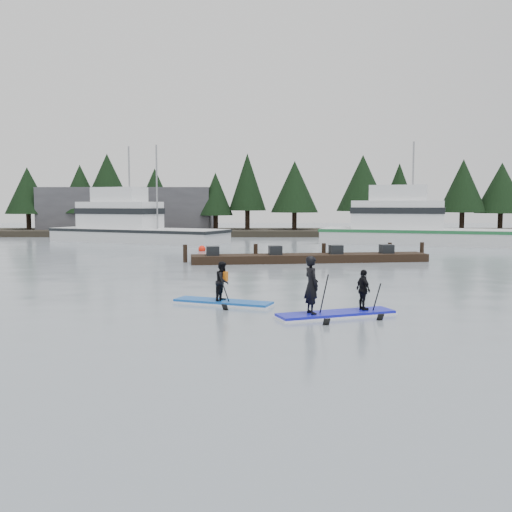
{
  "coord_description": "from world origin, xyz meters",
  "views": [
    {
      "loc": [
        0.09,
        -17.78,
        3.28
      ],
      "look_at": [
        0.0,
        6.0,
        1.1
      ],
      "focal_mm": 40.0,
      "sensor_mm": 36.0,
      "label": 1
    }
  ],
  "objects_px": {
    "fishing_boat_medium": "(416,236)",
    "floating_dock": "(310,258)",
    "paddleboard_duo": "(333,297)",
    "fishing_boat_large": "(133,234)",
    "paddleboard_solo": "(223,290)"
  },
  "relations": [
    {
      "from": "floating_dock",
      "to": "fishing_boat_medium",
      "type": "bearing_deg",
      "value": 47.28
    },
    {
      "from": "fishing_boat_large",
      "to": "paddleboard_duo",
      "type": "relative_size",
      "value": 4.48
    },
    {
      "from": "paddleboard_solo",
      "to": "fishing_boat_medium",
      "type": "bearing_deg",
      "value": 84.82
    },
    {
      "from": "fishing_boat_medium",
      "to": "floating_dock",
      "type": "distance_m",
      "value": 17.43
    },
    {
      "from": "paddleboard_solo",
      "to": "fishing_boat_large",
      "type": "bearing_deg",
      "value": 128.93
    },
    {
      "from": "fishing_boat_large",
      "to": "paddleboard_duo",
      "type": "bearing_deg",
      "value": -43.41
    },
    {
      "from": "paddleboard_solo",
      "to": "paddleboard_duo",
      "type": "relative_size",
      "value": 0.92
    },
    {
      "from": "paddleboard_solo",
      "to": "paddleboard_duo",
      "type": "xyz_separation_m",
      "value": [
        3.35,
        -2.04,
        0.13
      ]
    },
    {
      "from": "floating_dock",
      "to": "paddleboard_solo",
      "type": "height_order",
      "value": "paddleboard_solo"
    },
    {
      "from": "floating_dock",
      "to": "fishing_boat_large",
      "type": "bearing_deg",
      "value": 120.6
    },
    {
      "from": "fishing_boat_large",
      "to": "fishing_boat_medium",
      "type": "xyz_separation_m",
      "value": [
        23.7,
        -2.9,
        -0.01
      ]
    },
    {
      "from": "fishing_boat_medium",
      "to": "paddleboard_duo",
      "type": "bearing_deg",
      "value": -91.15
    },
    {
      "from": "fishing_boat_medium",
      "to": "paddleboard_duo",
      "type": "xyz_separation_m",
      "value": [
        -10.65,
        -29.94,
        -0.09
      ]
    },
    {
      "from": "fishing_boat_medium",
      "to": "floating_dock",
      "type": "xyz_separation_m",
      "value": [
        -9.91,
        -14.33,
        -0.45
      ]
    },
    {
      "from": "fishing_boat_large",
      "to": "paddleboard_solo",
      "type": "relative_size",
      "value": 4.85
    }
  ]
}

